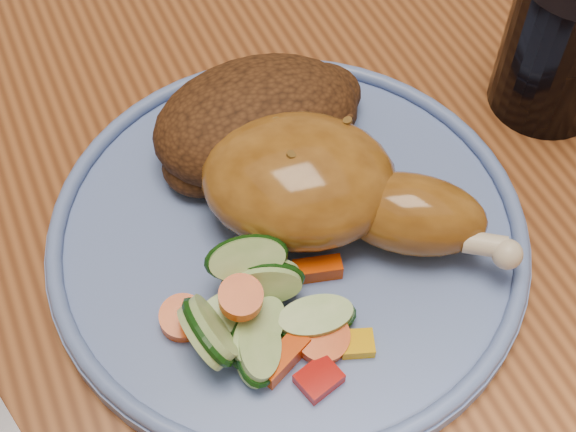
{
  "coord_description": "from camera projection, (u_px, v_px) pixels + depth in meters",
  "views": [
    {
      "loc": [
        -0.13,
        -0.33,
        1.17
      ],
      "look_at": [
        -0.02,
        -0.08,
        0.78
      ],
      "focal_mm": 50.0,
      "sensor_mm": 36.0,
      "label": 1
    }
  ],
  "objects": [
    {
      "name": "plate_rim",
      "position": [
        288.0,
        225.0,
        0.49
      ],
      "size": [
        0.29,
        0.29,
        0.01
      ],
      "primitive_type": "torus",
      "color": "#566FB0",
      "rests_on": "plate"
    },
    {
      "name": "vegetable_pile",
      "position": [
        258.0,
        315.0,
        0.44
      ],
      "size": [
        0.11,
        0.11,
        0.05
      ],
      "color": "#A50A05",
      "rests_on": "plate"
    },
    {
      "name": "dining_table",
      "position": [
        270.0,
        215.0,
        0.62
      ],
      "size": [
        0.9,
        1.4,
        0.75
      ],
      "color": "brown",
      "rests_on": "ground"
    },
    {
      "name": "plate",
      "position": [
        288.0,
        236.0,
        0.5
      ],
      "size": [
        0.3,
        0.3,
        0.01
      ],
      "primitive_type": "cylinder",
      "color": "#566FB0",
      "rests_on": "dining_table"
    },
    {
      "name": "drinking_glass",
      "position": [
        562.0,
        45.0,
        0.53
      ],
      "size": [
        0.08,
        0.08,
        0.1
      ],
      "primitive_type": "cylinder",
      "color": "black",
      "rests_on": "dining_table"
    },
    {
      "name": "rice_pilaf",
      "position": [
        261.0,
        121.0,
        0.52
      ],
      "size": [
        0.15,
        0.1,
        0.06
      ],
      "color": "#412310",
      "rests_on": "plate"
    },
    {
      "name": "chicken_leg",
      "position": [
        326.0,
        188.0,
        0.48
      ],
      "size": [
        0.18,
        0.17,
        0.06
      ],
      "color": "#8E591D",
      "rests_on": "plate"
    }
  ]
}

